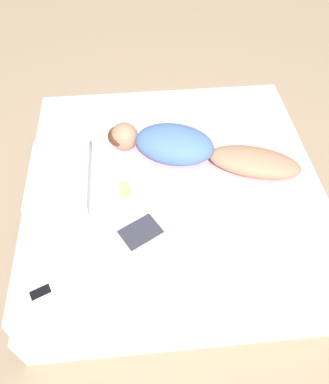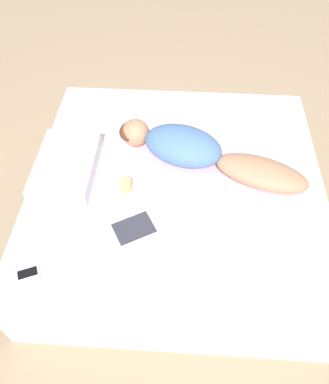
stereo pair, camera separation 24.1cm
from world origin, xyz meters
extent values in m
plane|color=#9E8466|center=(0.00, 0.00, 0.00)|extent=(12.00, 12.00, 0.00)
cube|color=beige|center=(0.00, 0.00, 0.19)|extent=(1.99, 2.04, 0.37)
cube|color=beige|center=(0.00, 0.00, 0.48)|extent=(1.93, 1.98, 0.21)
ellipsoid|color=#A37556|center=(0.00, -0.56, 0.65)|extent=(0.46, 0.68, 0.14)
ellipsoid|color=#476B9E|center=(0.19, -0.03, 0.69)|extent=(0.52, 0.64, 0.22)
ellipsoid|color=#472D19|center=(0.32, 0.34, 0.69)|extent=(0.25, 0.25, 0.11)
sphere|color=#A37556|center=(0.31, 0.32, 0.68)|extent=(0.20, 0.20, 0.20)
cube|color=white|center=(-0.68, 0.12, 0.59)|extent=(0.40, 0.43, 0.01)
cube|color=white|center=(-0.45, 0.25, 0.59)|extent=(0.40, 0.43, 0.01)
cube|color=#2D2D38|center=(-0.45, 0.25, 0.59)|extent=(0.27, 0.29, 0.00)
cylinder|color=tan|center=(-0.14, 0.33, 0.63)|extent=(0.07, 0.07, 0.09)
cylinder|color=black|center=(-0.14, 0.33, 0.66)|extent=(0.06, 0.06, 0.01)
torus|color=tan|center=(-0.10, 0.33, 0.63)|extent=(0.06, 0.01, 0.06)
cube|color=silver|center=(-0.79, 0.81, 0.59)|extent=(0.11, 0.15, 0.01)
cube|color=black|center=(-0.79, 0.81, 0.59)|extent=(0.09, 0.12, 0.00)
cube|color=silver|center=(-0.02, 0.75, 0.65)|extent=(0.60, 0.39, 0.13)
camera|label=1|loc=(-1.71, 0.22, 2.50)|focal=35.00mm
camera|label=2|loc=(-1.71, -0.02, 2.50)|focal=35.00mm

